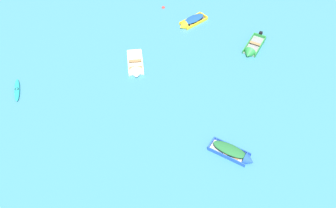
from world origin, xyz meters
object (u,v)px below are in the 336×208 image
Objects in this scene: mooring_buoy_central at (163,8)px; rowboat_white_distant_center at (136,70)px; rowboat_yellow_near_right at (189,22)px; kayak_turquoise_far_back at (17,90)px; rowboat_blue_midfield_left at (236,154)px; rowboat_green_midfield_right at (251,50)px.

rowboat_white_distant_center is at bearing -111.68° from mooring_buoy_central.
kayak_turquoise_far_back is (-17.37, -7.64, -0.13)m from rowboat_yellow_near_right.
rowboat_blue_midfield_left is 9.40× the size of mooring_buoy_central.
rowboat_yellow_near_right is at bearing -56.25° from mooring_buoy_central.
rowboat_green_midfield_right is at bearing 68.07° from rowboat_blue_midfield_left.
rowboat_white_distant_center is at bearing -134.09° from rowboat_yellow_near_right.
mooring_buoy_central is (-2.84, 21.04, -0.30)m from rowboat_blue_midfield_left.
rowboat_green_midfield_right reaches higher than rowboat_yellow_near_right.
rowboat_white_distant_center reaches higher than mooring_buoy_central.
rowboat_yellow_near_right is (-5.32, 5.41, 0.08)m from rowboat_green_midfield_right.
mooring_buoy_central is at bearing 97.68° from rowboat_blue_midfield_left.
kayak_turquoise_far_back is at bearing -174.36° from rowboat_green_midfield_right.
rowboat_white_distant_center reaches higher than rowboat_green_midfield_right.
rowboat_yellow_near_right is at bearing 45.91° from rowboat_white_distant_center.
rowboat_white_distant_center is at bearing 122.39° from rowboat_blue_midfield_left.
rowboat_blue_midfield_left is at bearing -82.32° from mooring_buoy_central.
kayak_turquoise_far_back is at bearing -174.70° from rowboat_white_distant_center.
rowboat_white_distant_center is at bearing -174.05° from rowboat_green_midfield_right.
rowboat_green_midfield_right is (11.75, 1.22, 0.01)m from rowboat_white_distant_center.
rowboat_yellow_near_right is 18.98m from kayak_turquoise_far_back.
mooring_buoy_central is (-2.37, 3.55, -0.26)m from rowboat_yellow_near_right.
mooring_buoy_central is at bearing 68.32° from rowboat_white_distant_center.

